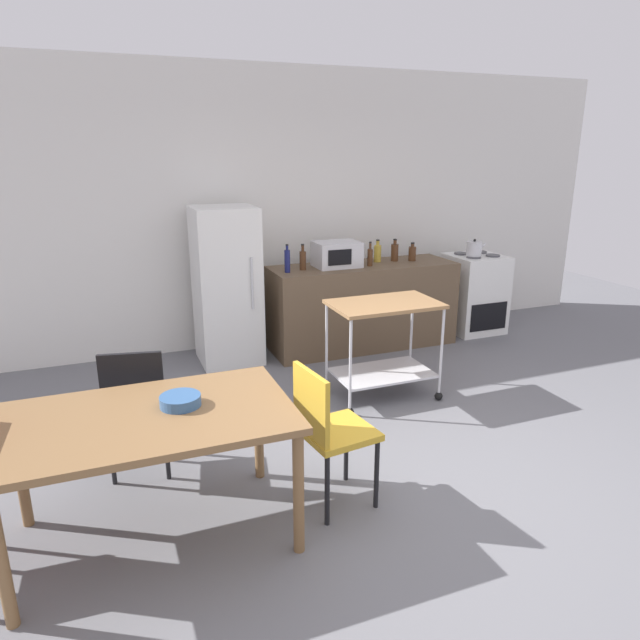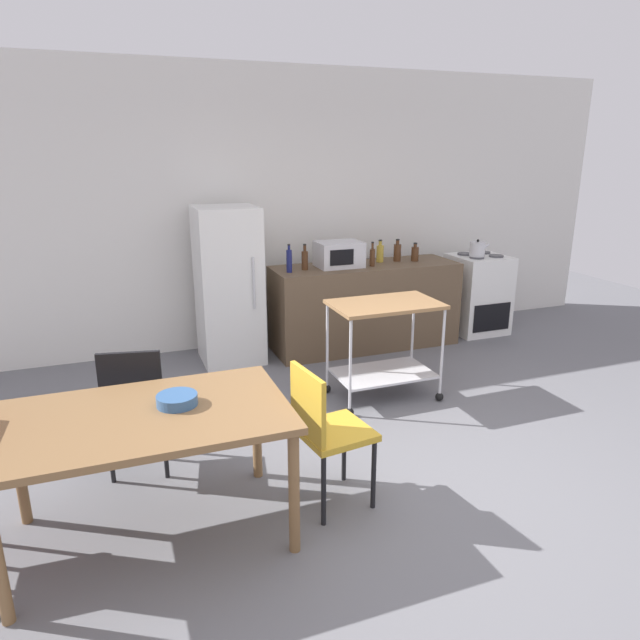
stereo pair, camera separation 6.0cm
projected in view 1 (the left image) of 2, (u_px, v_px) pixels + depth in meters
name	position (u px, v px, depth m)	size (l,w,h in m)	color
ground_plane	(410.00, 488.00, 3.63)	(12.00, 12.00, 0.00)	slate
back_wall	(264.00, 210.00, 6.06)	(8.40, 0.12, 2.90)	silver
kitchen_counter	(363.00, 306.00, 6.13)	(2.00, 0.64, 0.90)	brown
dining_table	(149.00, 429.00, 2.98)	(1.50, 0.90, 0.75)	brown
chair_mustard	(328.00, 427.00, 3.32)	(0.45, 0.45, 0.89)	gold
chair_black	(137.00, 401.00, 3.65)	(0.47, 0.47, 0.89)	black
stove_oven	(474.00, 293.00, 6.65)	(0.60, 0.61, 0.92)	white
refrigerator	(227.00, 286.00, 5.62)	(0.60, 0.63, 1.55)	white
kitchen_cart	(384.00, 334.00, 4.81)	(0.91, 0.57, 0.85)	olive
bottle_olive_oil	(287.00, 261.00, 5.60)	(0.06, 0.06, 0.28)	navy
bottle_soda	(303.00, 260.00, 5.72)	(0.07, 0.07, 0.26)	#4C2D19
microwave	(337.00, 254.00, 5.87)	(0.46, 0.35, 0.26)	silver
bottle_vinegar	(370.00, 256.00, 5.91)	(0.06, 0.06, 0.25)	#4C2D19
bottle_hot_sauce	(377.00, 253.00, 6.13)	(0.08, 0.08, 0.24)	gold
bottle_sesame_oil	(395.00, 252.00, 6.18)	(0.08, 0.08, 0.24)	#4C2D19
bottle_wine	(412.00, 253.00, 6.19)	(0.08, 0.08, 0.20)	#4C2D19
fruit_bowl	(180.00, 401.00, 3.05)	(0.22, 0.22, 0.06)	#33598C
kettle	(474.00, 249.00, 6.36)	(0.24, 0.17, 0.19)	silver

